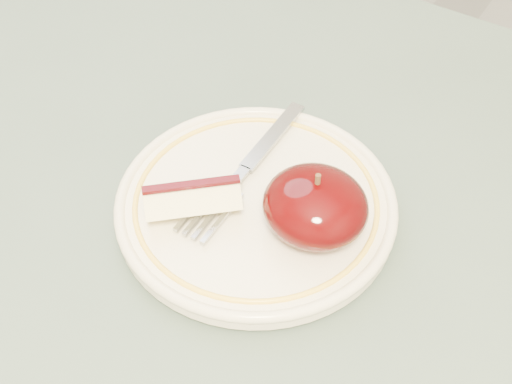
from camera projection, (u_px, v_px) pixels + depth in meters
The scene contains 5 objects.
table at pixel (131, 330), 0.59m from camera, with size 0.90×0.90×0.75m.
plate at pixel (256, 204), 0.55m from camera, with size 0.22×0.22×0.02m.
apple_half at pixel (315, 206), 0.51m from camera, with size 0.08×0.07×0.06m.
apple_wedge at pixel (193, 200), 0.52m from camera, with size 0.07×0.07×0.03m.
fork at pixel (245, 170), 0.56m from camera, with size 0.03×0.17×0.00m.
Camera 1 is at (0.26, -0.21, 1.17)m, focal length 50.00 mm.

